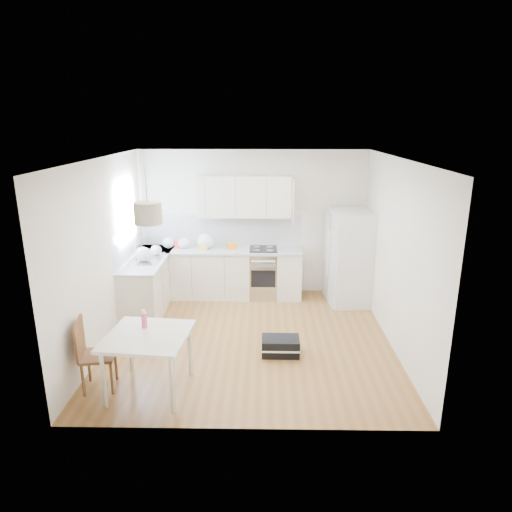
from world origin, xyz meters
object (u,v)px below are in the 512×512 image
Objects in this scene: refrigerator at (350,258)px; dining_chair at (98,354)px; dining_table at (148,341)px; gym_bag at (280,346)px.

dining_chair is at bearing -146.35° from refrigerator.
gym_bag is at bearing 35.57° from dining_table.
refrigerator is 4.60m from dining_chair.
dining_table is at bearing -13.10° from dining_chair.
refrigerator is 4.15m from dining_table.
refrigerator is 1.62× the size of dining_table.
refrigerator is at bearing 57.18° from gym_bag.
dining_table is at bearing -149.58° from gym_bag.
dining_chair is 2.45m from gym_bag.
gym_bag is at bearing 12.74° from dining_chair.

